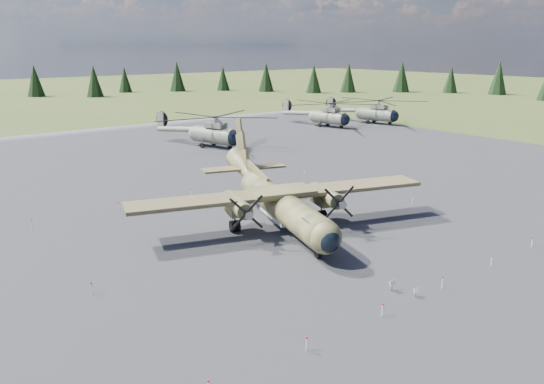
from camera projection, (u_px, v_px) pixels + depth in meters
ground at (288, 239)px, 44.06m from camera, size 500.00×500.00×0.00m
apron at (222, 211)px, 51.64m from camera, size 120.00×120.00×0.04m
transport_plane at (277, 197)px, 47.01m from camera, size 26.23×23.38×8.79m
helicopter_near at (213, 125)px, 82.71m from camera, size 24.62×25.04×4.96m
helicopter_mid at (329, 110)px, 103.84m from camera, size 21.77×23.52×4.77m
helicopter_far at (377, 107)px, 108.24m from camera, size 23.05×24.32×4.87m
info_placard_left at (392, 284)px, 34.55m from camera, size 0.47×0.20×0.74m
info_placard_right at (416, 291)px, 33.72m from camera, size 0.43×0.26×0.63m
barrier_fence at (284, 235)px, 43.59m from camera, size 33.12×29.62×0.85m
treeline at (290, 179)px, 44.37m from camera, size 308.34×305.75×10.93m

